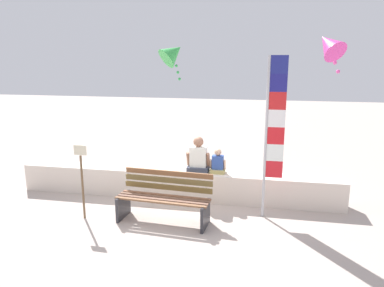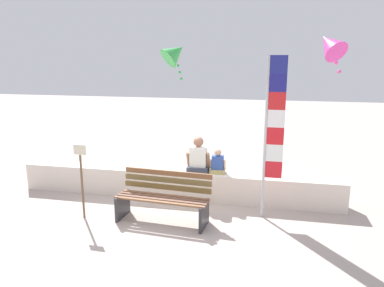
{
  "view_description": "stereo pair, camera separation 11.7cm",
  "coord_description": "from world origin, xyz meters",
  "px_view_note": "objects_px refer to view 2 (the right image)",
  "views": [
    {
      "loc": [
        1.76,
        -6.4,
        2.9
      ],
      "look_at": [
        0.33,
        0.87,
        1.18
      ],
      "focal_mm": 34.78,
      "sensor_mm": 36.0,
      "label": 1
    },
    {
      "loc": [
        1.87,
        -6.38,
        2.9
      ],
      "look_at": [
        0.33,
        0.87,
        1.18
      ],
      "focal_mm": 34.78,
      "sensor_mm": 36.0,
      "label": 2
    }
  ],
  "objects_px": {
    "park_bench": "(163,198)",
    "sign_post": "(82,176)",
    "person_adult": "(198,158)",
    "flag_banner": "(271,128)",
    "kite_green": "(175,53)",
    "person_child": "(218,164)",
    "kite_magenta": "(330,44)"
  },
  "relations": [
    {
      "from": "park_bench",
      "to": "sign_post",
      "type": "relative_size",
      "value": 1.24
    },
    {
      "from": "person_child",
      "to": "kite_magenta",
      "type": "relative_size",
      "value": 0.55
    },
    {
      "from": "person_adult",
      "to": "flag_banner",
      "type": "relative_size",
      "value": 0.25
    },
    {
      "from": "person_child",
      "to": "flag_banner",
      "type": "height_order",
      "value": "flag_banner"
    },
    {
      "from": "person_child",
      "to": "flag_banner",
      "type": "xyz_separation_m",
      "value": [
        1.04,
        -0.66,
        0.91
      ]
    },
    {
      "from": "person_child",
      "to": "kite_magenta",
      "type": "bearing_deg",
      "value": 20.17
    },
    {
      "from": "sign_post",
      "to": "park_bench",
      "type": "bearing_deg",
      "value": 7.66
    },
    {
      "from": "person_adult",
      "to": "kite_green",
      "type": "xyz_separation_m",
      "value": [
        -1.34,
        3.36,
        2.15
      ]
    },
    {
      "from": "park_bench",
      "to": "person_child",
      "type": "bearing_deg",
      "value": 56.06
    },
    {
      "from": "flag_banner",
      "to": "person_child",
      "type": "bearing_deg",
      "value": 147.37
    },
    {
      "from": "park_bench",
      "to": "person_adult",
      "type": "height_order",
      "value": "person_adult"
    },
    {
      "from": "person_adult",
      "to": "sign_post",
      "type": "distance_m",
      "value": 2.35
    },
    {
      "from": "flag_banner",
      "to": "kite_green",
      "type": "xyz_separation_m",
      "value": [
        -2.78,
        4.02,
        1.33
      ]
    },
    {
      "from": "person_child",
      "to": "sign_post",
      "type": "height_order",
      "value": "sign_post"
    },
    {
      "from": "flag_banner",
      "to": "sign_post",
      "type": "xyz_separation_m",
      "value": [
        -3.33,
        -0.74,
        -0.88
      ]
    },
    {
      "from": "kite_magenta",
      "to": "sign_post",
      "type": "distance_m",
      "value": 5.42
    },
    {
      "from": "sign_post",
      "to": "kite_green",
      "type": "bearing_deg",
      "value": 83.49
    },
    {
      "from": "person_adult",
      "to": "kite_green",
      "type": "bearing_deg",
      "value": 111.75
    },
    {
      "from": "flag_banner",
      "to": "kite_magenta",
      "type": "xyz_separation_m",
      "value": [
        1.06,
        1.44,
        1.46
      ]
    },
    {
      "from": "park_bench",
      "to": "sign_post",
      "type": "bearing_deg",
      "value": -172.34
    },
    {
      "from": "person_adult",
      "to": "kite_green",
      "type": "relative_size",
      "value": 0.63
    },
    {
      "from": "park_bench",
      "to": "kite_magenta",
      "type": "height_order",
      "value": "kite_magenta"
    },
    {
      "from": "kite_green",
      "to": "person_child",
      "type": "bearing_deg",
      "value": -62.55
    },
    {
      "from": "park_bench",
      "to": "kite_magenta",
      "type": "bearing_deg",
      "value": 34.16
    },
    {
      "from": "kite_green",
      "to": "sign_post",
      "type": "distance_m",
      "value": 5.28
    },
    {
      "from": "person_child",
      "to": "sign_post",
      "type": "distance_m",
      "value": 2.68
    },
    {
      "from": "person_child",
      "to": "kite_magenta",
      "type": "distance_m",
      "value": 3.26
    },
    {
      "from": "park_bench",
      "to": "kite_green",
      "type": "xyz_separation_m",
      "value": [
        -0.94,
        4.56,
        2.61
      ]
    },
    {
      "from": "flag_banner",
      "to": "person_adult",
      "type": "bearing_deg",
      "value": 155.28
    },
    {
      "from": "park_bench",
      "to": "sign_post",
      "type": "distance_m",
      "value": 1.54
    },
    {
      "from": "person_child",
      "to": "sign_post",
      "type": "xyz_separation_m",
      "value": [
        -2.29,
        -1.4,
        0.03
      ]
    },
    {
      "from": "person_child",
      "to": "sign_post",
      "type": "relative_size",
      "value": 0.37
    }
  ]
}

